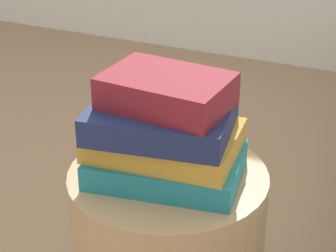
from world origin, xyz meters
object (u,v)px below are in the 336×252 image
at_px(book_teal, 165,164).
at_px(book_maroon, 169,91).
at_px(book_ochre, 164,141).
at_px(book_navy, 161,118).

distance_m(book_teal, book_maroon, 0.16).
distance_m(book_ochre, book_maroon, 0.11).
bearing_deg(book_navy, book_teal, -19.30).
bearing_deg(book_teal, book_ochre, 116.53).
height_order(book_teal, book_ochre, book_ochre).
xyz_separation_m(book_ochre, book_navy, (-0.00, -0.00, 0.05)).
distance_m(book_ochre, book_navy, 0.05).
bearing_deg(book_maroon, book_navy, -175.70).
height_order(book_teal, book_navy, book_navy).
bearing_deg(book_ochre, book_maroon, -22.15).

